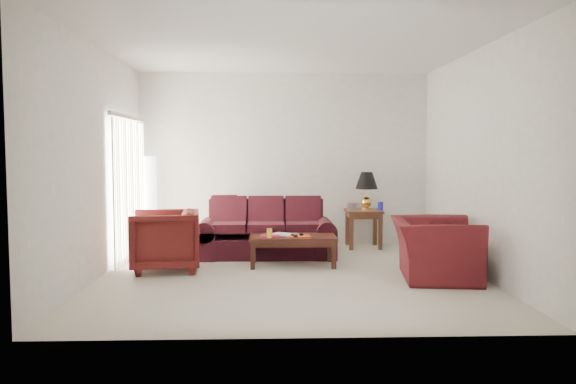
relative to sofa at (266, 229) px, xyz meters
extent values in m
plane|color=beige|center=(0.32, -1.38, -0.44)|extent=(5.00, 5.00, 0.00)
cube|color=silver|center=(-2.10, -0.08, 0.64)|extent=(0.10, 2.00, 2.16)
cube|color=black|center=(-0.70, 0.73, 0.26)|extent=(0.45, 0.26, 0.44)
cube|color=#B0AFB4|center=(1.44, 0.63, 0.28)|extent=(0.14, 0.06, 0.14)
cylinder|color=#1B1EB3|center=(1.93, 0.65, 0.29)|extent=(0.11, 0.11, 0.15)
cube|color=silver|center=(1.53, 0.99, 0.30)|extent=(0.16, 0.19, 0.06)
imported|color=#43100F|center=(-1.39, -0.99, -0.02)|extent=(1.03, 1.01, 0.84)
imported|color=#471014|center=(2.18, -1.63, -0.05)|extent=(1.18, 1.31, 0.77)
cube|color=#B81235|center=(0.07, -0.77, 0.00)|extent=(0.29, 0.23, 0.02)
cube|color=silver|center=(0.25, -0.63, 0.00)|extent=(0.38, 0.36, 0.02)
cube|color=#B83B15|center=(0.48, -0.84, 0.00)|extent=(0.31, 0.24, 0.02)
cube|color=black|center=(0.40, -0.87, 0.02)|extent=(0.09, 0.18, 0.02)
cube|color=black|center=(0.51, -0.74, 0.02)|extent=(0.06, 0.18, 0.02)
cylinder|color=gold|center=(0.05, -0.90, 0.06)|extent=(0.09, 0.09, 0.13)
camera|label=1|loc=(0.04, -8.70, 1.20)|focal=35.00mm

